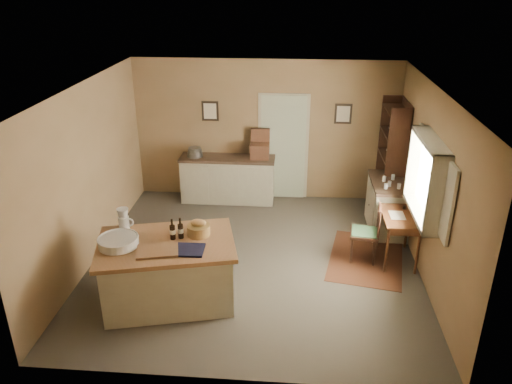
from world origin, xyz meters
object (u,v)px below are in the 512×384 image
Objects in this scene: sideboard at (228,178)px; writing_desk at (400,221)px; work_island at (167,270)px; shelving_unit at (394,159)px; desk_chair at (364,233)px; right_cabinet at (388,205)px.

sideboard is 2.10× the size of writing_desk.
shelving_unit is at bearing 28.16° from work_island.
writing_desk is at bearing 8.80° from work_island.
shelving_unit is at bearing 84.80° from writing_desk.
right_cabinet is (0.52, 1.05, 0.00)m from desk_chair.
sideboard reaches higher than right_cabinet.
writing_desk is (3.28, 1.34, 0.18)m from work_island.
work_island is at bearing -96.52° from sideboard.
desk_chair is at bearing -40.27° from sideboard.
desk_chair is at bearing -116.12° from right_cabinet.
shelving_unit is (3.43, 3.04, 0.57)m from work_island.
sideboard is at bearing 70.09° from work_island.
desk_chair is 0.83× the size of right_cabinet.
right_cabinet is at bearing 71.05° from desk_chair.
writing_desk is at bearing -34.31° from sideboard.
shelving_unit is (0.67, 1.74, 0.60)m from desk_chair.
sideboard reaches higher than writing_desk.
sideboard is at bearing 146.91° from desk_chair.
shelving_unit is at bearing -5.10° from sideboard.
right_cabinet is (3.28, 2.35, -0.02)m from work_island.
work_island is 3.33m from sideboard.
writing_desk is (2.90, -1.98, 0.18)m from sideboard.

